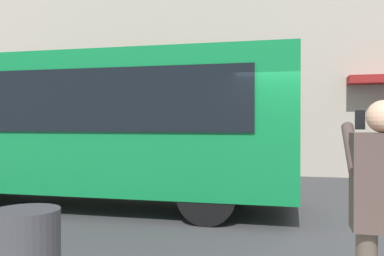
% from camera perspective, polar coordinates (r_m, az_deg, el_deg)
% --- Properties ---
extents(ground_plane, '(60.00, 60.00, 0.00)m').
position_cam_1_polar(ground_plane, '(7.47, 16.30, -12.50)').
color(ground_plane, '#38383A').
extents(red_bus, '(9.05, 2.54, 3.08)m').
position_cam_1_polar(red_bus, '(8.97, -15.75, 0.54)').
color(red_bus, '#0F7238').
rests_on(red_bus, ground_plane).
extents(pedestrian_photographer, '(0.53, 0.52, 1.70)m').
position_cam_1_polar(pedestrian_photographer, '(3.11, 24.78, -9.66)').
color(pedestrian_photographer, '#4C4238').
rests_on(pedestrian_photographer, sidewalk_curb).
extents(rubbish_bin, '(0.58, 0.58, 0.80)m').
position_cam_1_polar(rubbish_bin, '(4.01, -21.85, -15.97)').
color(rubbish_bin, '#333338').
rests_on(rubbish_bin, sidewalk_curb).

